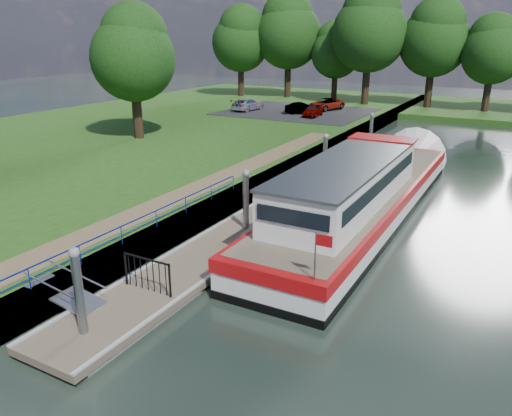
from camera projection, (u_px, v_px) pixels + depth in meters
The scene contains 17 objects.
ground at pixel (99, 335), 14.34m from camera, with size 160.00×160.00×0.00m, color black.
riverbank at pixel (69, 153), 34.82m from camera, with size 32.00×90.00×0.78m, color #1F4513.
bank_edge at pixel (265, 183), 27.79m from camera, with size 1.10×90.00×0.78m, color #473D2D.
footpath at pixel (157, 206), 22.70m from camera, with size 1.60×40.00×0.05m, color brown.
carpark at pixel (297, 112), 50.53m from camera, with size 14.00×12.00×0.06m, color black.
blue_fence at pixel (101, 240), 17.65m from camera, with size 0.04×18.04×0.72m.
pontoon at pixel (291, 203), 25.04m from camera, with size 2.50×30.00×0.56m.
mooring_piles at pixel (291, 182), 24.68m from camera, with size 0.30×27.30×3.55m.
gangway at pixel (65, 293), 15.39m from camera, with size 2.58×1.00×0.92m.
gate_panel at pixel (147, 270), 15.79m from camera, with size 1.85×0.05×1.15m.
barge at pixel (366, 192), 23.72m from camera, with size 4.36×21.15×4.78m.
horizon_trees at pixel (422, 37), 52.74m from camera, with size 54.38×10.03×12.87m.
bank_tree_a at pixel (133, 52), 35.93m from camera, with size 6.12×6.12×9.72m.
car_a at pixel (313, 110), 47.23m from camera, with size 1.31×3.26×1.11m, color #999999.
car_b at pixel (302, 108), 48.74m from camera, with size 1.14×3.28×1.08m, color #999999.
car_c at pixel (248, 104), 51.07m from camera, with size 1.68×4.12×1.20m, color #999999.
car_d at pixel (326, 104), 51.25m from camera, with size 1.94×4.21×1.17m, color #999999.
Camera 1 is at (9.91, -8.63, 8.18)m, focal length 35.00 mm.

